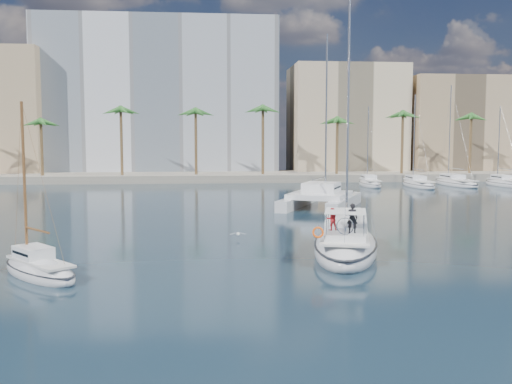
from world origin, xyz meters
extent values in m
plane|color=black|center=(0.00, 0.00, 0.00)|extent=(160.00, 160.00, 0.00)
cube|color=gray|center=(0.00, 61.00, 0.60)|extent=(120.00, 14.00, 1.20)
cube|color=silver|center=(-12.00, 73.00, 14.00)|extent=(42.00, 16.00, 28.00)
cube|color=beige|center=(22.00, 70.00, 10.00)|extent=(20.00, 14.00, 20.00)
cube|color=tan|center=(42.00, 68.00, 9.00)|extent=(18.00, 12.00, 18.00)
cylinder|color=brown|center=(-34.00, 57.00, 5.25)|extent=(0.44, 0.44, 10.50)
sphere|color=#2B6525|center=(-34.00, 57.00, 10.50)|extent=(3.60, 3.60, 3.60)
cylinder|color=brown|center=(0.00, 57.00, 5.25)|extent=(0.44, 0.44, 10.50)
sphere|color=#2B6525|center=(0.00, 57.00, 10.50)|extent=(3.60, 3.60, 3.60)
cylinder|color=brown|center=(34.00, 57.00, 5.25)|extent=(0.44, 0.44, 10.50)
sphere|color=#2B6525|center=(34.00, 57.00, 10.50)|extent=(3.60, 3.60, 3.60)
ellipsoid|color=silver|center=(4.44, -0.40, 0.36)|extent=(6.63, 12.27, 2.43)
ellipsoid|color=black|center=(4.44, -0.40, 0.70)|extent=(6.69, 12.39, 0.18)
cube|color=silver|center=(4.38, -0.62, 1.28)|extent=(4.83, 9.17, 0.12)
cube|color=white|center=(4.73, 0.68, 1.64)|extent=(3.41, 4.35, 0.60)
cube|color=black|center=(4.73, 0.68, 1.66)|extent=(3.31, 3.92, 0.14)
cylinder|color=#B7BABF|center=(5.08, 1.99, 9.01)|extent=(0.15, 0.15, 15.35)
cylinder|color=#B7BABF|center=(4.47, -0.29, 2.84)|extent=(1.33, 4.59, 0.11)
cube|color=white|center=(3.80, -2.80, 1.52)|extent=(2.90, 3.40, 0.36)
cube|color=silver|center=(3.77, -2.90, 2.89)|extent=(2.90, 3.40, 0.04)
torus|color=silver|center=(3.51, -3.88, 2.19)|extent=(0.94, 0.30, 0.96)
torus|color=#ED500C|center=(2.01, -3.95, 1.89)|extent=(0.66, 0.35, 0.64)
imported|color=black|center=(4.08, -3.17, 2.53)|extent=(0.66, 0.50, 1.66)
imported|color=#B31B1F|center=(3.16, -2.16, 2.34)|extent=(0.66, 0.54, 1.29)
ellipsoid|color=silver|center=(-12.41, -4.79, 0.22)|extent=(5.70, 6.22, 1.51)
ellipsoid|color=black|center=(-12.41, -4.79, 0.44)|extent=(5.75, 6.28, 0.18)
cube|color=silver|center=(-12.33, -4.89, 0.80)|extent=(4.21, 4.61, 0.12)
cube|color=white|center=(-12.81, -4.32, 1.16)|extent=(2.40, 2.48, 0.60)
cube|color=black|center=(-12.81, -4.32, 1.18)|extent=(2.25, 2.31, 0.14)
cylinder|color=brown|center=(-13.29, -3.75, 4.83)|extent=(0.15, 0.15, 7.95)
cylinder|color=brown|center=(-12.45, -4.75, 2.36)|extent=(1.76, 2.05, 0.11)
cube|color=silver|center=(5.52, 23.49, 0.55)|extent=(6.21, 11.35, 1.10)
cube|color=silver|center=(9.85, 21.43, 0.55)|extent=(6.21, 11.35, 1.10)
cube|color=white|center=(7.43, 21.92, 1.30)|extent=(7.69, 8.27, 0.50)
cube|color=white|center=(7.69, 22.46, 2.00)|extent=(4.52, 4.66, 1.00)
cube|color=black|center=(7.69, 22.46, 2.05)|extent=(4.33, 4.24, 0.18)
cylinder|color=#B7BABF|center=(8.46, 24.08, 9.49)|extent=(0.18, 0.18, 15.98)
ellipsoid|color=silver|center=(-1.78, 4.99, 0.36)|extent=(0.23, 0.44, 0.21)
sphere|color=silver|center=(-1.78, 5.20, 0.38)|extent=(0.12, 0.12, 0.12)
cube|color=gray|center=(-2.09, 4.99, 0.39)|extent=(0.51, 0.18, 0.12)
cube|color=gray|center=(-1.46, 4.99, 0.39)|extent=(0.51, 0.18, 0.12)
camera|label=1|loc=(-4.10, -33.87, 6.94)|focal=40.00mm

